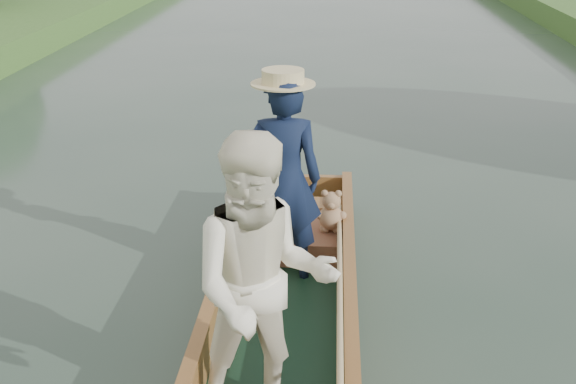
{
  "coord_description": "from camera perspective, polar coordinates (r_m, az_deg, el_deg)",
  "views": [
    {
      "loc": [
        0.35,
        -4.8,
        3.11
      ],
      "look_at": [
        0.0,
        0.6,
        0.95
      ],
      "focal_mm": 45.0,
      "sensor_mm": 36.0,
      "label": 1
    }
  ],
  "objects": [
    {
      "name": "ground",
      "position": [
        5.73,
        -0.4,
        -11.11
      ],
      "size": [
        120.0,
        120.0,
        0.0
      ],
      "primitive_type": "plane",
      "color": "#283D30",
      "rests_on": "ground"
    },
    {
      "name": "punt",
      "position": [
        5.17,
        -0.86,
        -5.93
      ],
      "size": [
        1.12,
        5.0,
        1.97
      ],
      "color": "black",
      "rests_on": "ground"
    }
  ]
}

